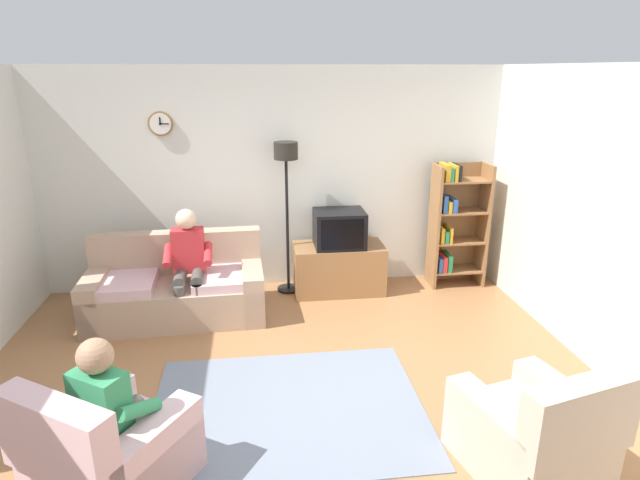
# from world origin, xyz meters

# --- Properties ---
(ground_plane) EXTENTS (12.00, 12.00, 0.00)m
(ground_plane) POSITION_xyz_m (0.00, 0.00, 0.00)
(ground_plane) COLOR #9E6B42
(back_wall_assembly) EXTENTS (6.20, 0.17, 2.70)m
(back_wall_assembly) POSITION_xyz_m (-0.00, 2.66, 1.35)
(back_wall_assembly) COLOR silver
(back_wall_assembly) RESTS_ON ground_plane
(right_wall) EXTENTS (0.12, 5.80, 2.70)m
(right_wall) POSITION_xyz_m (2.86, 0.00, 1.35)
(right_wall) COLOR silver
(right_wall) RESTS_ON ground_plane
(couch) EXTENTS (1.93, 0.95, 0.90)m
(couch) POSITION_xyz_m (-1.14, 1.78, 0.31)
(couch) COLOR tan
(couch) RESTS_ON ground_plane
(tv_stand) EXTENTS (1.10, 0.56, 0.60)m
(tv_stand) POSITION_xyz_m (0.75, 2.25, 0.30)
(tv_stand) COLOR olive
(tv_stand) RESTS_ON ground_plane
(tv) EXTENTS (0.60, 0.49, 0.44)m
(tv) POSITION_xyz_m (0.75, 2.23, 0.82)
(tv) COLOR black
(tv) RESTS_ON tv_stand
(bookshelf) EXTENTS (0.68, 0.36, 1.57)m
(bookshelf) POSITION_xyz_m (2.23, 2.32, 0.81)
(bookshelf) COLOR olive
(bookshelf) RESTS_ON ground_plane
(floor_lamp) EXTENTS (0.28, 0.28, 1.85)m
(floor_lamp) POSITION_xyz_m (0.13, 2.35, 1.45)
(floor_lamp) COLOR black
(floor_lamp) RESTS_ON ground_plane
(armchair_near_window) EXTENTS (1.15, 1.17, 0.90)m
(armchair_near_window) POSITION_xyz_m (-1.22, -0.81, 0.29)
(armchair_near_window) COLOR beige
(armchair_near_window) RESTS_ON ground_plane
(armchair_near_bookshelf) EXTENTS (0.99, 1.05, 0.90)m
(armchair_near_bookshelf) POSITION_xyz_m (1.57, -0.96, 0.29)
(armchair_near_bookshelf) COLOR #BCAD99
(armchair_near_bookshelf) RESTS_ON ground_plane
(area_rug) EXTENTS (2.20, 1.70, 0.01)m
(area_rug) POSITION_xyz_m (-0.03, -0.08, 0.01)
(area_rug) COLOR slate
(area_rug) RESTS_ON ground_plane
(person_on_couch) EXTENTS (0.52, 0.55, 1.24)m
(person_on_couch) POSITION_xyz_m (-0.97, 1.67, 0.70)
(person_on_couch) COLOR red
(person_on_couch) RESTS_ON ground_plane
(person_in_left_armchair) EXTENTS (0.61, 0.64, 1.12)m
(person_in_left_armchair) POSITION_xyz_m (-1.18, -0.73, 0.60)
(person_in_left_armchair) COLOR #338C59
(person_in_left_armchair) RESTS_ON ground_plane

